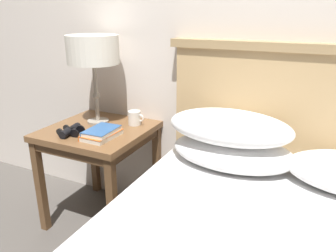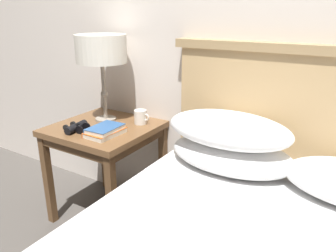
{
  "view_description": "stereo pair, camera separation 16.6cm",
  "coord_description": "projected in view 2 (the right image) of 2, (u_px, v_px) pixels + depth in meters",
  "views": [
    {
      "loc": [
        0.63,
        -0.82,
        1.27
      ],
      "look_at": [
        -0.04,
        0.6,
        0.72
      ],
      "focal_mm": 35.0,
      "sensor_mm": 36.0,
      "label": 1
    },
    {
      "loc": [
        0.78,
        -0.74,
        1.27
      ],
      "look_at": [
        -0.04,
        0.6,
        0.72
      ],
      "focal_mm": 35.0,
      "sensor_mm": 36.0,
      "label": 2
    }
  ],
  "objects": [
    {
      "name": "wall_back",
      "position": [
        210.0,
        5.0,
        1.74
      ],
      "size": [
        8.0,
        0.06,
        2.6
      ],
      "color": "silver",
      "rests_on": "ground_plane"
    },
    {
      "name": "table_lamp",
      "position": [
        101.0,
        51.0,
        1.93
      ],
      "size": [
        0.3,
        0.3,
        0.52
      ],
      "color": "gray",
      "rests_on": "nightstand"
    },
    {
      "name": "book_stacked_on_top",
      "position": [
        105.0,
        128.0,
        1.81
      ],
      "size": [
        0.15,
        0.2,
        0.02
      ],
      "color": "silver",
      "rests_on": "book_on_nightstand"
    },
    {
      "name": "binoculars_pair",
      "position": [
        76.0,
        127.0,
        1.88
      ],
      "size": [
        0.15,
        0.16,
        0.05
      ],
      "color": "black",
      "rests_on": "nightstand"
    },
    {
      "name": "book_on_nightstand",
      "position": [
        105.0,
        132.0,
        1.82
      ],
      "size": [
        0.15,
        0.22,
        0.03
      ],
      "color": "silver",
      "rests_on": "nightstand"
    },
    {
      "name": "nightstand",
      "position": [
        105.0,
        138.0,
        2.0
      ],
      "size": [
        0.58,
        0.58,
        0.62
      ],
      "color": "brown",
      "rests_on": "ground_plane"
    },
    {
      "name": "coffee_mug",
      "position": [
        141.0,
        117.0,
        1.99
      ],
      "size": [
        0.1,
        0.08,
        0.08
      ],
      "color": "silver",
      "rests_on": "nightstand"
    }
  ]
}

